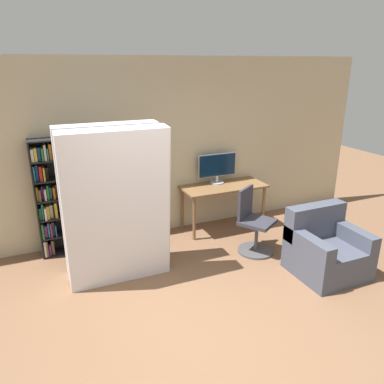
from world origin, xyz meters
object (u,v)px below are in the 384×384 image
object	(u,v)px
bookshelf	(61,195)
armchair	(325,249)
mattress_far	(112,200)
office_chair	(253,226)
monitor	(217,167)
mattress_near	(118,209)

from	to	relation	value
bookshelf	armchair	size ratio (longest dim) A/B	1.95
bookshelf	mattress_far	xyz separation A→B (m)	(0.55, -0.77, 0.11)
office_chair	armchair	size ratio (longest dim) A/B	1.11
monitor	bookshelf	size ratio (longest dim) A/B	0.40
office_chair	bookshelf	world-z (taller)	bookshelf
mattress_far	armchair	world-z (taller)	mattress_far
monitor	mattress_near	distance (m)	2.17
monitor	mattress_far	size ratio (longest dim) A/B	0.34
monitor	armchair	distance (m)	2.13
monitor	mattress_near	size ratio (longest dim) A/B	0.34
mattress_near	armchair	bearing A→B (deg)	-18.57
monitor	office_chair	xyz separation A→B (m)	(0.05, -1.07, -0.62)
office_chair	armchair	bearing A→B (deg)	-57.21
office_chair	bookshelf	bearing A→B (deg)	156.17
monitor	bookshelf	distance (m)	2.43
bookshelf	armchair	distance (m)	3.64
mattress_far	armchair	distance (m)	2.81
monitor	mattress_near	bearing A→B (deg)	-149.67
mattress_near	office_chair	bearing A→B (deg)	0.74
mattress_far	monitor	bearing A→B (deg)	21.84
armchair	mattress_near	bearing A→B (deg)	161.43
monitor	armchair	bearing A→B (deg)	-72.60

